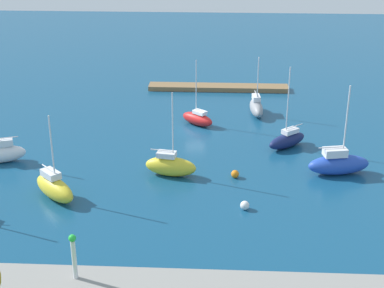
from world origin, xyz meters
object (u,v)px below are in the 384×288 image
sailboat_white_lone_north (2,153)px  sailboat_red_far_north (198,118)px  pier_dock (218,87)px  sailboat_yellow_east_end (54,187)px  harbor_beacon (74,253)px  sailboat_gray_west_end (256,107)px  sailboat_navy_mid_basin (287,140)px  sailboat_yellow_off_beacon (171,166)px  mooring_buoy_orange (235,174)px  mooring_buoy_white (245,205)px  sailboat_blue_inner_mooring (338,163)px

sailboat_white_lone_north → sailboat_red_far_north: (-21.24, -12.54, -0.22)m
pier_dock → sailboat_yellow_east_end: bearing=66.1°
harbor_beacon → sailboat_gray_west_end: bearing=-111.4°
sailboat_navy_mid_basin → sailboat_yellow_off_beacon: (13.08, 8.20, 0.20)m
pier_dock → sailboat_gray_west_end: bearing=116.1°
sailboat_red_far_north → sailboat_navy_mid_basin: (-10.86, 6.68, 0.07)m
sailboat_yellow_east_end → sailboat_yellow_off_beacon: sailboat_yellow_off_beacon is taller
mooring_buoy_orange → sailboat_yellow_off_beacon: bearing=-1.4°
sailboat_white_lone_north → sailboat_gray_west_end: 33.56m
harbor_beacon → mooring_buoy_orange: bearing=-121.7°
sailboat_yellow_east_end → mooring_buoy_white: (-18.54, 1.26, -0.76)m
pier_dock → sailboat_blue_inner_mooring: sailboat_blue_inner_mooring is taller
pier_dock → harbor_beacon: 50.87m
harbor_beacon → sailboat_gray_west_end: 42.07m
sailboat_gray_west_end → mooring_buoy_orange: 19.63m
sailboat_red_far_north → mooring_buoy_orange: 15.74m
harbor_beacon → sailboat_red_far_north: 35.69m
pier_dock → sailboat_white_lone_north: bearing=49.2°
pier_dock → sailboat_navy_mid_basin: 23.20m
sailboat_gray_west_end → sailboat_navy_mid_basin: size_ratio=0.82×
pier_dock → sailboat_yellow_east_end: size_ratio=2.43×
sailboat_navy_mid_basin → harbor_beacon: bearing=16.8°
sailboat_yellow_off_beacon → harbor_beacon: bearing=-95.5°
sailboat_yellow_off_beacon → sailboat_yellow_east_end: bearing=-143.3°
sailboat_red_far_north → sailboat_blue_inner_mooring: bearing=177.0°
sailboat_blue_inner_mooring → mooring_buoy_white: (10.16, 8.19, -0.78)m
sailboat_red_far_north → mooring_buoy_white: (-5.41, 21.74, -0.46)m
sailboat_navy_mid_basin → mooring_buoy_orange: size_ratio=11.75×
harbor_beacon → sailboat_red_far_north: size_ratio=0.44×
sailboat_yellow_off_beacon → mooring_buoy_orange: sailboat_yellow_off_beacon is taller
sailboat_blue_inner_mooring → sailboat_navy_mid_basin: 8.33m
pier_dock → sailboat_yellow_east_end: (15.68, 35.45, 0.84)m
harbor_beacon → sailboat_yellow_east_end: bearing=-68.8°
harbor_beacon → sailboat_navy_mid_basin: bearing=-123.2°
sailboat_yellow_east_end → sailboat_navy_mid_basin: 27.67m
sailboat_white_lone_north → sailboat_red_far_north: sailboat_red_far_north is taller
sailboat_red_far_north → mooring_buoy_white: size_ratio=9.91×
sailboat_blue_inner_mooring → sailboat_yellow_off_beacon: size_ratio=1.06×
pier_dock → sailboat_white_lone_north: sailboat_white_lone_north is taller
sailboat_yellow_east_end → sailboat_blue_inner_mooring: bearing=57.7°
sailboat_gray_west_end → sailboat_blue_inner_mooring: (-7.79, 17.86, 0.14)m
pier_dock → mooring_buoy_white: bearing=94.5°
sailboat_yellow_east_end → sailboat_navy_mid_basin: bearing=74.0°
pier_dock → sailboat_red_far_north: (2.55, 14.97, 0.54)m
sailboat_white_lone_north → sailboat_blue_inner_mooring: bearing=158.9°
sailboat_blue_inner_mooring → sailboat_red_far_north: bearing=128.4°
sailboat_blue_inner_mooring → sailboat_navy_mid_basin: same height
harbor_beacon → sailboat_yellow_off_beacon: bearing=-105.0°
sailboat_yellow_east_end → sailboat_yellow_off_beacon: bearing=71.3°
pier_dock → sailboat_yellow_off_beacon: bearing=80.9°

